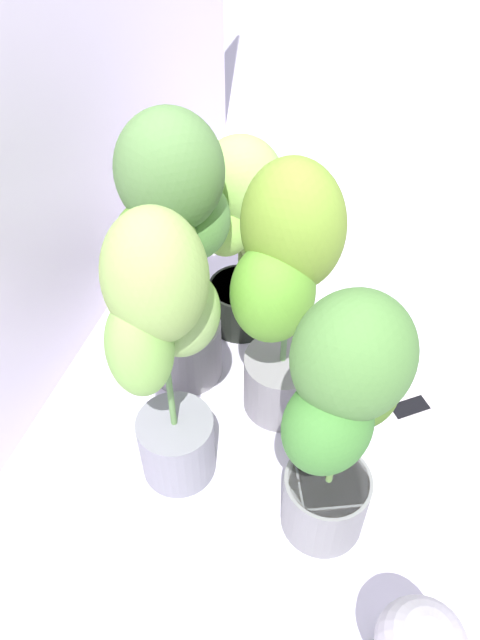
{
  "coord_description": "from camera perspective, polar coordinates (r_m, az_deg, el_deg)",
  "views": [
    {
      "loc": [
        -1.15,
        -0.08,
        1.58
      ],
      "look_at": [
        -0.05,
        0.26,
        0.4
      ],
      "focal_mm": 35.07,
      "sensor_mm": 36.0,
      "label": 1
    }
  ],
  "objects": [
    {
      "name": "ground_plane",
      "position": [
        1.96,
        7.95,
        -8.65
      ],
      "size": [
        8.0,
        8.0,
        0.0
      ],
      "primitive_type": "plane",
      "color": "silver",
      "rests_on": "ground"
    },
    {
      "name": "potted_plant_front_left",
      "position": [
        1.37,
        9.17,
        -8.65
      ],
      "size": [
        0.39,
        0.34,
        0.81
      ],
      "color": "slate",
      "rests_on": "ground"
    },
    {
      "name": "potted_plant_back_left",
      "position": [
        1.44,
        -6.92,
        -2.24
      ],
      "size": [
        0.34,
        0.24,
        0.89
      ],
      "color": "slate",
      "rests_on": "ground"
    },
    {
      "name": "potted_plant_back_center",
      "position": [
        1.68,
        -5.86,
        7.41
      ],
      "size": [
        0.41,
        0.34,
        0.91
      ],
      "color": "gray",
      "rests_on": "ground"
    },
    {
      "name": "potted_plant_back_right",
      "position": [
        1.93,
        0.24,
        8.53
      ],
      "size": [
        0.36,
        0.3,
        0.71
      ],
      "color": "black",
      "rests_on": "ground"
    },
    {
      "name": "potted_plant_center",
      "position": [
        1.58,
        4.04,
        2.72
      ],
      "size": [
        0.36,
        0.31,
        0.86
      ],
      "color": "gray",
      "rests_on": "ground"
    },
    {
      "name": "cell_phone",
      "position": [
        2.02,
        15.22,
        -7.73
      ],
      "size": [
        0.14,
        0.16,
        0.01
      ],
      "rotation": [
        0.0,
        0.0,
        -2.48
      ],
      "color": "white",
      "rests_on": "ground"
    }
  ]
}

